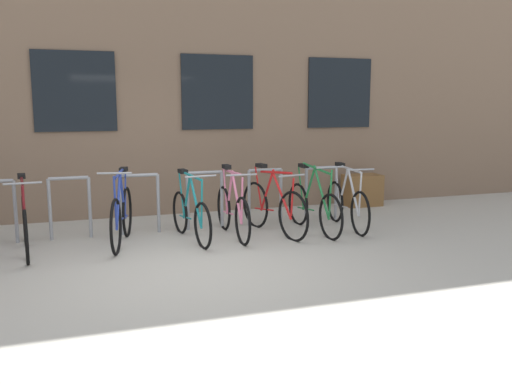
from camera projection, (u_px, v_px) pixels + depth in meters
ground_plane at (191, 266)px, 6.59m from camera, size 42.00×42.00×0.00m
storefront_building at (130, 52)px, 11.64m from camera, size 28.00×5.51×6.06m
bike_rack at (140, 198)px, 8.16m from camera, size 6.60×0.05×0.92m
bicycle_maroon at (25, 224)px, 7.13m from camera, size 0.44×1.75×1.03m
bicycle_teal at (191, 215)px, 7.82m from camera, size 0.44×1.65×1.01m
bicycle_pink at (233, 211)px, 8.03m from camera, size 0.44×1.70×1.05m
bicycle_silver at (347, 204)px, 8.58m from camera, size 0.44×1.72×1.02m
bicycle_blue at (122, 215)px, 7.57m from camera, size 0.55×1.70×1.09m
bicycle_red at (273, 207)px, 8.21m from camera, size 0.53×1.76×1.05m
bicycle_green at (313, 206)px, 8.34m from camera, size 0.44×1.78×1.08m
planter_box at (362, 190)px, 10.46m from camera, size 0.70×0.44×0.60m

